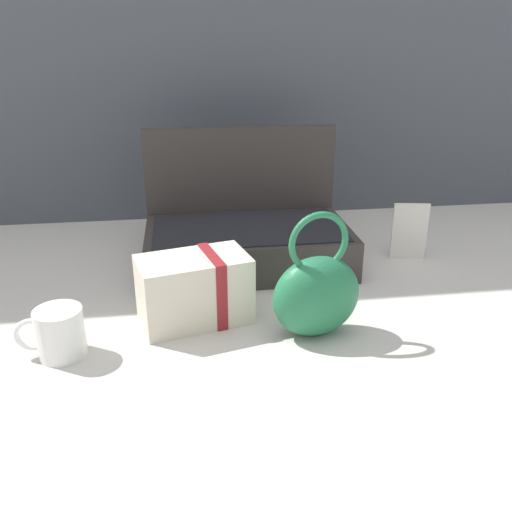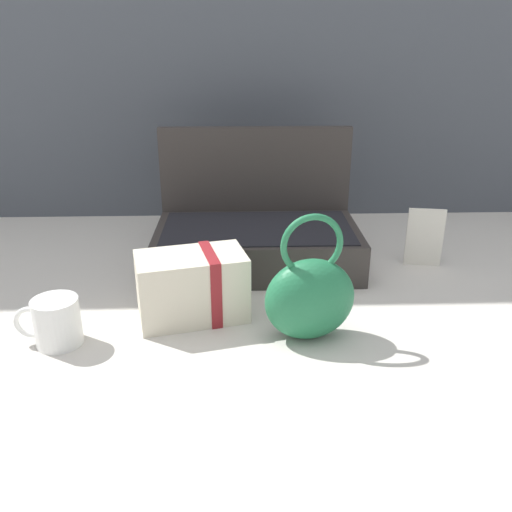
% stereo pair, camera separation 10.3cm
% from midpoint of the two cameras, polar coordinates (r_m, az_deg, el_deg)
% --- Properties ---
extents(ground_plane, '(6.00, 6.00, 0.00)m').
position_cam_midpoint_polar(ground_plane, '(1.09, -3.34, -4.78)').
color(ground_plane, beige).
extents(open_suitcase, '(0.46, 0.28, 0.29)m').
position_cam_midpoint_polar(open_suitcase, '(1.25, -3.38, 2.37)').
color(open_suitcase, '#332D2B').
rests_on(open_suitcase, ground_plane).
extents(teal_pouch_handbag, '(0.17, 0.12, 0.23)m').
position_cam_midpoint_polar(teal_pouch_handbag, '(0.94, 3.30, -4.05)').
color(teal_pouch_handbag, '#237247').
rests_on(teal_pouch_handbag, ground_plane).
extents(cream_toiletry_bag, '(0.22, 0.16, 0.13)m').
position_cam_midpoint_polar(cream_toiletry_bag, '(1.00, -9.28, -3.53)').
color(cream_toiletry_bag, beige).
rests_on(cream_toiletry_bag, ground_plane).
extents(coffee_mug, '(0.11, 0.08, 0.08)m').
position_cam_midpoint_polar(coffee_mug, '(0.97, -23.01, -7.55)').
color(coffee_mug, white).
rests_on(coffee_mug, ground_plane).
extents(info_card_left, '(0.08, 0.02, 0.14)m').
position_cam_midpoint_polar(info_card_left, '(1.30, 13.74, 2.51)').
color(info_card_left, silver).
rests_on(info_card_left, ground_plane).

